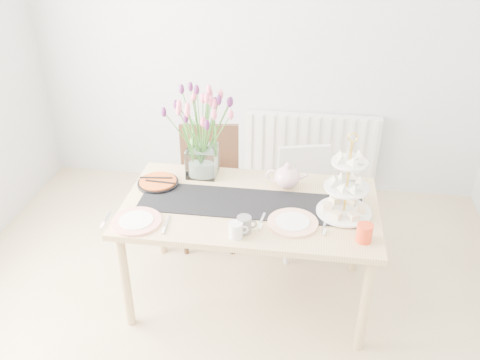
# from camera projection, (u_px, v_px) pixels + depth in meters

# --- Properties ---
(room_shell) EXTENTS (4.50, 4.50, 4.50)m
(room_shell) POSITION_uv_depth(u_px,v_px,m) (205.00, 180.00, 2.36)
(room_shell) COLOR tan
(room_shell) RESTS_ON ground
(radiator) EXTENTS (1.20, 0.08, 0.60)m
(radiator) POSITION_uv_depth(u_px,v_px,m) (311.00, 145.00, 4.60)
(radiator) COLOR white
(radiator) RESTS_ON room_shell
(dining_table) EXTENTS (1.60, 0.90, 0.75)m
(dining_table) POSITION_uv_depth(u_px,v_px,m) (250.00, 214.00, 3.23)
(dining_table) COLOR tan
(dining_table) RESTS_ON ground
(chair_brown) EXTENTS (0.51, 0.51, 0.92)m
(chair_brown) POSITION_uv_depth(u_px,v_px,m) (209.00, 176.00, 3.93)
(chair_brown) COLOR #3C2515
(chair_brown) RESTS_ON ground
(chair_white) EXTENTS (0.48, 0.48, 0.80)m
(chair_white) POSITION_uv_depth(u_px,v_px,m) (305.00, 192.00, 3.87)
(chair_white) COLOR silver
(chair_white) RESTS_ON ground
(table_runner) EXTENTS (1.40, 0.35, 0.01)m
(table_runner) POSITION_uv_depth(u_px,v_px,m) (250.00, 204.00, 3.19)
(table_runner) COLOR black
(table_runner) RESTS_ON dining_table
(tulip_vase) EXTENTS (0.73, 0.73, 0.63)m
(tulip_vase) POSITION_uv_depth(u_px,v_px,m) (201.00, 120.00, 3.33)
(tulip_vase) COLOR silver
(tulip_vase) RESTS_ON dining_table
(cake_stand) EXTENTS (0.33, 0.33, 0.49)m
(cake_stand) POSITION_uv_depth(u_px,v_px,m) (346.00, 194.00, 3.03)
(cake_stand) COLOR gold
(cake_stand) RESTS_ON dining_table
(teapot) EXTENTS (0.28, 0.23, 0.17)m
(teapot) POSITION_uv_depth(u_px,v_px,m) (287.00, 177.00, 3.32)
(teapot) COLOR silver
(teapot) RESTS_ON dining_table
(cream_jug) EXTENTS (0.08, 0.08, 0.08)m
(cream_jug) POSITION_uv_depth(u_px,v_px,m) (336.00, 194.00, 3.21)
(cream_jug) COLOR white
(cream_jug) RESTS_ON dining_table
(tart_tin) EXTENTS (0.27, 0.27, 0.03)m
(tart_tin) POSITION_uv_depth(u_px,v_px,m) (158.00, 183.00, 3.39)
(tart_tin) COLOR black
(tart_tin) RESTS_ON dining_table
(mug_grey) EXTENTS (0.10, 0.10, 0.10)m
(mug_grey) POSITION_uv_depth(u_px,v_px,m) (244.00, 225.00, 2.91)
(mug_grey) COLOR slate
(mug_grey) RESTS_ON dining_table
(mug_white) EXTENTS (0.10, 0.10, 0.10)m
(mug_white) POSITION_uv_depth(u_px,v_px,m) (236.00, 230.00, 2.87)
(mug_white) COLOR silver
(mug_white) RESTS_ON dining_table
(mug_orange) EXTENTS (0.13, 0.13, 0.11)m
(mug_orange) POSITION_uv_depth(u_px,v_px,m) (364.00, 233.00, 2.84)
(mug_orange) COLOR red
(mug_orange) RESTS_ON dining_table
(plate_left) EXTENTS (0.32, 0.32, 0.02)m
(plate_left) POSITION_uv_depth(u_px,v_px,m) (136.00, 221.00, 3.02)
(plate_left) COLOR silver
(plate_left) RESTS_ON dining_table
(plate_right) EXTENTS (0.34, 0.34, 0.02)m
(plate_right) POSITION_uv_depth(u_px,v_px,m) (293.00, 223.00, 3.00)
(plate_right) COLOR white
(plate_right) RESTS_ON dining_table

